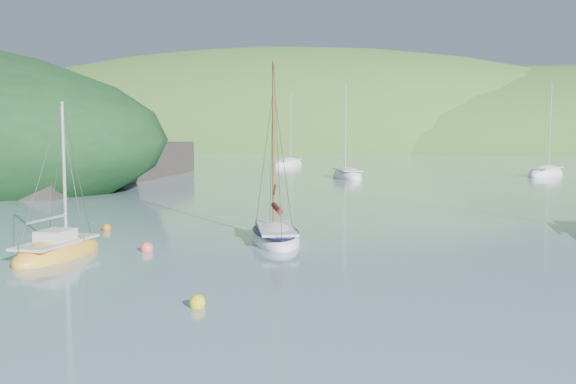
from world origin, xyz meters
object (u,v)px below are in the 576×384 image
(distant_sloop_b, at_px, (546,174))
(distant_sloop_c, at_px, (288,165))
(daysailer_white, at_px, (275,237))
(sailboat_yellow, at_px, (58,252))
(distant_sloop_a, at_px, (347,176))

(distant_sloop_b, bearing_deg, distant_sloop_c, -176.27)
(daysailer_white, distance_m, sailboat_yellow, 8.60)
(daysailer_white, height_order, distant_sloop_b, distant_sloop_b)
(daysailer_white, distance_m, distant_sloop_c, 61.41)
(distant_sloop_a, bearing_deg, distant_sloop_b, 1.43)
(sailboat_yellow, xyz_separation_m, distant_sloop_c, (-11.64, 64.26, 0.02))
(sailboat_yellow, distance_m, distant_sloop_a, 43.60)
(daysailer_white, xyz_separation_m, distant_sloop_c, (-18.16, 58.67, -0.02))
(distant_sloop_b, height_order, distant_sloop_c, distant_sloop_c)
(sailboat_yellow, distance_m, distant_sloop_c, 65.31)
(distant_sloop_a, bearing_deg, distant_sloop_c, 96.94)
(daysailer_white, xyz_separation_m, sailboat_yellow, (-6.53, -5.60, -0.03))
(sailboat_yellow, xyz_separation_m, distant_sloop_a, (1.21, 43.58, 0.01))
(distant_sloop_a, distance_m, distant_sloop_b, 21.54)
(distant_sloop_c, bearing_deg, sailboat_yellow, -72.48)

